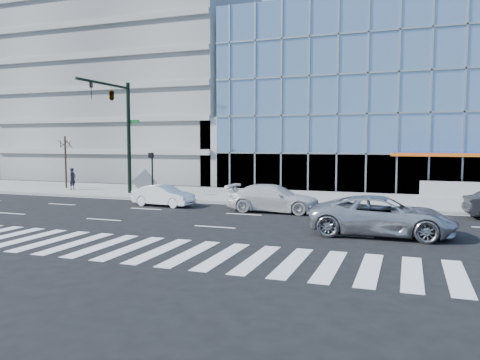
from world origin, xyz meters
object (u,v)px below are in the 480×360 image
at_px(silver_suv, 382,216).
at_px(white_suv, 274,198).
at_px(street_tree_near, 65,143).
at_px(tilted_panel, 145,182).
at_px(ped_signal_post, 152,167).
at_px(traffic_signal, 117,109).
at_px(pedestrian, 73,179).
at_px(white_sedan, 164,196).

distance_m(silver_suv, white_suv, 7.72).
relative_size(street_tree_near, white_suv, 0.82).
relative_size(white_suv, tilted_panel, 3.99).
height_order(silver_suv, white_suv, silver_suv).
xyz_separation_m(ped_signal_post, tilted_panel, (-0.63, 0.06, -1.07)).
bearing_deg(traffic_signal, ped_signal_post, 8.52).
bearing_deg(white_suv, ped_signal_post, 69.83).
bearing_deg(silver_suv, tilted_panel, 61.78).
bearing_deg(pedestrian, ped_signal_post, -100.83).
height_order(ped_signal_post, white_suv, ped_signal_post).
xyz_separation_m(ped_signal_post, pedestrian, (-8.02, 1.56, -1.13)).
relative_size(silver_suv, white_sedan, 1.51).
relative_size(traffic_signal, white_sedan, 2.08).
distance_m(white_sedan, pedestrian, 11.95).
relative_size(pedestrian, tilted_panel, 1.32).
bearing_deg(street_tree_near, white_sedan, -26.00).
xyz_separation_m(white_sedan, tilted_panel, (-3.45, 3.51, 0.43)).
bearing_deg(street_tree_near, pedestrian, -33.95).
bearing_deg(ped_signal_post, silver_suv, -27.91).
bearing_deg(pedestrian, tilted_panel, -101.33).
height_order(ped_signal_post, tilted_panel, ped_signal_post).
height_order(traffic_signal, street_tree_near, traffic_signal).
bearing_deg(white_suv, street_tree_near, 72.08).
xyz_separation_m(silver_suv, white_suv, (-6.00, 4.85, -0.06)).
bearing_deg(white_sedan, pedestrian, 70.32).
height_order(street_tree_near, silver_suv, street_tree_near).
bearing_deg(ped_signal_post, tilted_panel, 174.90).
relative_size(white_suv, pedestrian, 3.03).
xyz_separation_m(street_tree_near, pedestrian, (1.48, -0.99, -2.77)).
distance_m(traffic_signal, ped_signal_post, 4.75).
bearing_deg(tilted_panel, ped_signal_post, -21.97).
height_order(white_sedan, tilted_panel, tilted_panel).
height_order(ped_signal_post, white_sedan, ped_signal_post).
xyz_separation_m(silver_suv, white_sedan, (-12.92, 4.89, -0.18)).
xyz_separation_m(ped_signal_post, white_suv, (9.74, -3.49, -1.39)).
xyz_separation_m(street_tree_near, silver_suv, (25.24, -10.89, -2.97)).
distance_m(silver_suv, pedestrian, 25.75).
height_order(white_sedan, pedestrian, pedestrian).
bearing_deg(silver_suv, white_suv, 49.96).
bearing_deg(silver_suv, ped_signal_post, 61.01).
bearing_deg(tilted_panel, silver_suv, -44.01).
relative_size(silver_suv, tilted_panel, 4.48).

